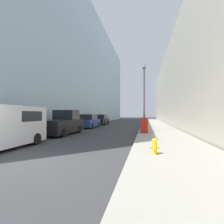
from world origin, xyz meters
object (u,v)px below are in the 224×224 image
pickup_truck (63,124)px  parked_sedan_far (101,120)px  lamppost (144,93)px  parked_sedan_near (89,122)px  trash_bin (144,125)px  fire_hydrant (154,146)px  white_van (3,125)px

pickup_truck → parked_sedan_far: 13.39m
lamppost → parked_sedan_near: (-6.88, 3.50, -3.07)m
trash_bin → pickup_truck: 6.91m
trash_bin → pickup_truck: bearing=-169.8°
fire_hydrant → parked_sedan_far: parked_sedan_far is taller
lamppost → pickup_truck: (-6.80, -3.67, -2.97)m
parked_sedan_near → parked_sedan_far: size_ratio=1.02×
pickup_truck → parked_sedan_far: (-0.12, 13.39, -0.11)m
lamppost → parked_sedan_far: size_ratio=1.46×
white_van → pickup_truck: bearing=90.0°
trash_bin → white_van: bearing=-132.2°
parked_sedan_far → lamppost: bearing=-54.5°
fire_hydrant → pickup_truck: size_ratio=0.12×
lamppost → pickup_truck: 8.28m
white_van → parked_sedan_far: size_ratio=1.08×
white_van → parked_sedan_near: 13.45m
fire_hydrant → parked_sedan_far: size_ratio=0.14×
pickup_truck → parked_sedan_near: (-0.08, 7.17, -0.10)m
lamppost → trash_bin: bearing=-90.1°
parked_sedan_far → parked_sedan_near: bearing=-89.6°
lamppost → pickup_truck: bearing=-151.6°
white_van → parked_sedan_near: white_van is taller
white_van → parked_sedan_far: 19.67m
fire_hydrant → trash_bin: (-0.48, 7.83, 0.31)m
fire_hydrant → parked_sedan_far: bearing=110.3°
trash_bin → lamppost: (0.00, 2.44, 3.06)m
lamppost → parked_sedan_far: (-6.92, 9.72, -3.08)m
trash_bin → lamppost: 3.92m
fire_hydrant → trash_bin: trash_bin is taller
parked_sedan_near → trash_bin: bearing=-40.8°
fire_hydrant → lamppost: size_ratio=0.10×
lamppost → white_van: (-6.80, -9.95, -2.65)m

